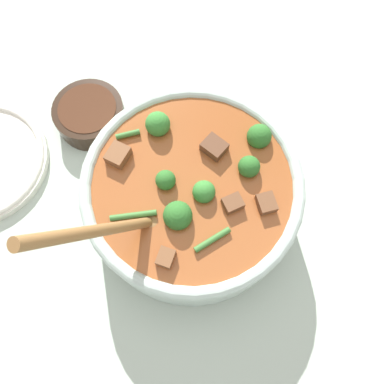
{
  "coord_description": "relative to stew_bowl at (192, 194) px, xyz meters",
  "views": [
    {
      "loc": [
        0.06,
        -0.16,
        0.52
      ],
      "look_at": [
        0.0,
        0.0,
        0.07
      ],
      "focal_mm": 35.0,
      "sensor_mm": 36.0,
      "label": 1
    }
  ],
  "objects": [
    {
      "name": "stew_bowl",
      "position": [
        0.0,
        0.0,
        0.0
      ],
      "size": [
        0.28,
        0.3,
        0.28
      ],
      "color": "#B2C6BC",
      "rests_on": "ground_plane"
    },
    {
      "name": "ground_plane",
      "position": [
        0.0,
        0.0,
        -0.06
      ],
      "size": [
        4.0,
        4.0,
        0.0
      ],
      "primitive_type": "plane",
      "color": "#ADBCAD"
    },
    {
      "name": "condiment_bowl",
      "position": [
        -0.2,
        0.08,
        -0.04
      ],
      "size": [
        0.11,
        0.11,
        0.04
      ],
      "color": "black",
      "rests_on": "ground_plane"
    }
  ]
}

